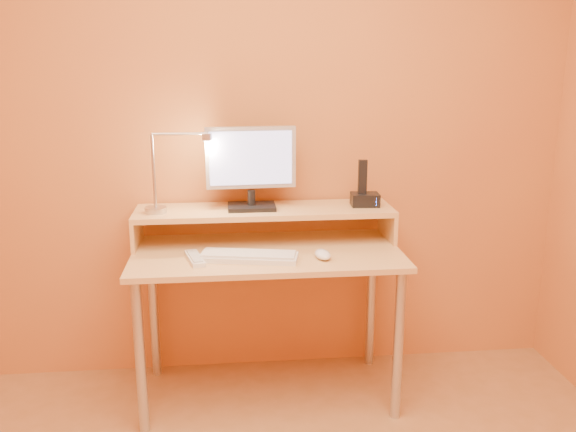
{
  "coord_description": "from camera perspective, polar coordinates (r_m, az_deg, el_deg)",
  "views": [
    {
      "loc": [
        -0.17,
        -1.39,
        1.55
      ],
      "look_at": [
        0.09,
        1.13,
        0.89
      ],
      "focal_mm": 37.53,
      "sensor_mm": 36.0,
      "label": 1
    }
  ],
  "objects": [
    {
      "name": "lamp_head",
      "position": [
        2.71,
        -7.71,
        7.44
      ],
      "size": [
        0.04,
        0.04,
        0.03
      ],
      "primitive_type": "cylinder",
      "color": "silver",
      "rests_on": "lamp_arm"
    },
    {
      "name": "phone_dock",
      "position": [
        2.87,
        7.3,
        1.56
      ],
      "size": [
        0.14,
        0.11,
        0.06
      ],
      "primitive_type": "cube",
      "rotation": [
        0.0,
        0.0,
        -0.06
      ],
      "color": "black",
      "rests_on": "desk_shelf"
    },
    {
      "name": "monitor_back",
      "position": [
        2.79,
        -3.57,
        5.63
      ],
      "size": [
        0.37,
        0.03,
        0.24
      ],
      "primitive_type": "cube",
      "rotation": [
        0.0,
        0.0,
        0.05
      ],
      "color": "black",
      "rests_on": "monitor_panel"
    },
    {
      "name": "keyboard",
      "position": [
        2.59,
        -3.75,
        -3.92
      ],
      "size": [
        0.44,
        0.21,
        0.02
      ],
      "primitive_type": "cube",
      "rotation": [
        0.0,
        0.0,
        -0.2
      ],
      "color": "white",
      "rests_on": "desk_lower"
    },
    {
      "name": "desk_leg_br",
      "position": [
        3.15,
        7.87,
        -8.02
      ],
      "size": [
        0.04,
        0.04,
        0.69
      ],
      "primitive_type": "cylinder",
      "color": "silver",
      "rests_on": "floor"
    },
    {
      "name": "monitor_neck",
      "position": [
        2.79,
        -3.48,
        1.77
      ],
      "size": [
        0.04,
        0.04,
        0.07
      ],
      "primitive_type": "cylinder",
      "color": "black",
      "rests_on": "monitor_foot"
    },
    {
      "name": "desk_shelf",
      "position": [
        2.81,
        -2.23,
        0.5
      ],
      "size": [
        1.2,
        0.3,
        0.02
      ],
      "primitive_type": "cube",
      "color": "#E0AA6A",
      "rests_on": "desk_lower"
    },
    {
      "name": "lamp_post",
      "position": [
        2.75,
        -12.61,
        4.16
      ],
      "size": [
        0.01,
        0.01,
        0.33
      ],
      "primitive_type": "cylinder",
      "color": "silver",
      "rests_on": "lamp_base"
    },
    {
      "name": "phone_led",
      "position": [
        2.83,
        8.42,
        1.34
      ],
      "size": [
        0.01,
        0.0,
        0.04
      ],
      "primitive_type": "cube",
      "color": "#3980FF",
      "rests_on": "phone_dock"
    },
    {
      "name": "phone_handset",
      "position": [
        2.84,
        7.07,
        3.71
      ],
      "size": [
        0.04,
        0.03,
        0.16
      ],
      "primitive_type": "cube",
      "rotation": [
        0.0,
        0.0,
        -0.06
      ],
      "color": "black",
      "rests_on": "phone_dock"
    },
    {
      "name": "remote_control",
      "position": [
        2.6,
        -8.82,
        -4.0
      ],
      "size": [
        0.1,
        0.21,
        0.02
      ],
      "primitive_type": "cube",
      "rotation": [
        0.0,
        0.0,
        0.24
      ],
      "color": "white",
      "rests_on": "desk_lower"
    },
    {
      "name": "lamp_arm",
      "position": [
        2.72,
        -10.27,
        7.67
      ],
      "size": [
        0.24,
        0.01,
        0.01
      ],
      "primitive_type": "cylinder",
      "rotation": [
        0.0,
        1.57,
        0.0
      ],
      "color": "silver",
      "rests_on": "lamp_post"
    },
    {
      "name": "desk_leg_fr",
      "position": [
        2.71,
        10.4,
        -12.01
      ],
      "size": [
        0.04,
        0.04,
        0.69
      ],
      "primitive_type": "cylinder",
      "color": "silver",
      "rests_on": "floor"
    },
    {
      "name": "lamp_base",
      "position": [
        2.79,
        -12.41,
        0.58
      ],
      "size": [
        0.1,
        0.1,
        0.02
      ],
      "primitive_type": "cylinder",
      "color": "silver",
      "rests_on": "desk_shelf"
    },
    {
      "name": "monitor_foot",
      "position": [
        2.8,
        -3.47,
        0.89
      ],
      "size": [
        0.22,
        0.16,
        0.02
      ],
      "primitive_type": "cube",
      "color": "black",
      "rests_on": "desk_shelf"
    },
    {
      "name": "desk_leg_bl",
      "position": [
        3.09,
        -12.61,
        -8.71
      ],
      "size": [
        0.04,
        0.04,
        0.69
      ],
      "primitive_type": "cylinder",
      "color": "silver",
      "rests_on": "floor"
    },
    {
      "name": "shelf_riser_left",
      "position": [
        2.86,
        -14.13,
        -1.37
      ],
      "size": [
        0.02,
        0.3,
        0.14
      ],
      "primitive_type": "cube",
      "color": "#E0AA6A",
      "rests_on": "desk_lower"
    },
    {
      "name": "desk_leg_fl",
      "position": [
        2.64,
        -13.83,
        -12.98
      ],
      "size": [
        0.04,
        0.04,
        0.69
      ],
      "primitive_type": "cylinder",
      "color": "silver",
      "rests_on": "floor"
    },
    {
      "name": "wall_back",
      "position": [
        2.91,
        -2.53,
        8.63
      ],
      "size": [
        3.0,
        0.04,
        2.5
      ],
      "primitive_type": "cube",
      "color": "#CD7E3A",
      "rests_on": "floor"
    },
    {
      "name": "lamp_bulb",
      "position": [
        2.71,
        -7.7,
        7.11
      ],
      "size": [
        0.03,
        0.03,
        0.0
      ],
      "primitive_type": "cylinder",
      "color": "#FFEAC6",
      "rests_on": "lamp_head"
    },
    {
      "name": "shelf_riser_right",
      "position": [
        2.93,
        9.4,
        -0.74
      ],
      "size": [
        0.02,
        0.3,
        0.14
      ],
      "primitive_type": "cube",
      "color": "#E0AA6A",
      "rests_on": "desk_lower"
    },
    {
      "name": "mouse",
      "position": [
        2.6,
        3.31,
        -3.66
      ],
      "size": [
        0.08,
        0.12,
        0.04
      ],
      "primitive_type": "ellipsoid",
      "rotation": [
        0.0,
        0.0,
        0.15
      ],
      "color": "white",
      "rests_on": "desk_lower"
    },
    {
      "name": "monitor_screen",
      "position": [
        2.75,
        -3.53,
        5.49
      ],
      "size": [
        0.37,
        0.02,
        0.24
      ],
      "primitive_type": "cube",
      "rotation": [
        0.0,
        0.0,
        0.05
      ],
      "color": "#B2BAF9",
      "rests_on": "monitor_panel"
    },
    {
      "name": "monitor_panel",
      "position": [
        2.77,
        -3.55,
        5.55
      ],
      "size": [
        0.41,
        0.06,
        0.28
      ],
      "primitive_type": "cube",
      "rotation": [
        0.0,
        0.0,
        0.05
      ],
      "color": "#B2B2B5",
      "rests_on": "monitor_neck"
    },
    {
      "name": "desk_lower",
      "position": [
        2.71,
        -1.99,
        -3.55
      ],
      "size": [
        1.2,
        0.6,
        0.02
      ],
      "primitive_type": "cube",
      "color": "#E0AA6A",
      "rests_on": "floor"
    }
  ]
}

